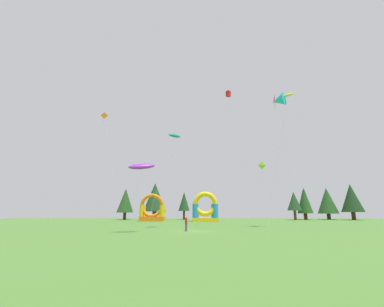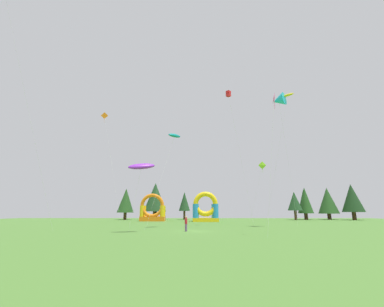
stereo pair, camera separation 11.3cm
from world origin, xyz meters
name	(u,v)px [view 2 (the right image)]	position (x,y,z in m)	size (l,w,h in m)	color
ground_plane	(191,231)	(0.00, 0.00, 0.00)	(120.00, 120.00, 0.00)	#47752D
kite_pink_diamond	(275,100)	(9.11, -6.13, 14.06)	(2.22, 1.64, 14.65)	#EA599E
kite_yellow_parafoil	(288,95)	(15.88, 8.20, 21.13)	(5.36, 2.97, 21.60)	yellow
kite_orange_diamond	(105,117)	(-19.29, 21.73, 22.50)	(6.58, 4.42, 23.26)	orange
kite_red_box	(228,94)	(6.51, 11.34, 22.87)	(4.85, 4.83, 23.47)	red
kite_lime_diamond	(262,166)	(14.35, 21.09, 11.46)	(3.19, 2.85, 12.09)	#8CD826
kite_purple_parafoil	(142,166)	(-5.87, -1.85, 7.58)	(3.35, 2.23, 8.29)	purple
kite_cyan_delta	(279,100)	(14.49, 8.62, 20.47)	(4.49, 5.61, 21.62)	#19B7CC
kite_teal_parafoil	(174,136)	(-2.72, 6.92, 13.90)	(4.46, 6.16, 14.51)	#0C7F7A
person_far_side	(186,222)	(-0.61, -0.12, 1.06)	(0.42, 0.42, 1.78)	#724C8C
inflatable_blue_arch	(205,211)	(2.81, 29.30, 2.47)	(5.84, 4.91, 6.72)	yellow
inflatable_orange_dome	(153,212)	(-9.79, 31.94, 2.23)	(5.82, 3.58, 6.48)	orange
tree_row_0	(126,201)	(-19.30, 43.21, 5.29)	(4.64, 4.64, 8.70)	#4C331E
tree_row_1	(155,197)	(-10.71, 41.80, 6.14)	(6.24, 6.24, 10.10)	#4C331E
tree_row_2	(184,202)	(-2.64, 44.03, 4.99)	(3.23, 3.23, 7.68)	#4C331E
tree_row_3	(294,201)	(27.99, 41.93, 5.01)	(3.89, 3.89, 7.63)	#4C331E
tree_row_4	(305,200)	(31.67, 43.70, 5.32)	(4.07, 4.07, 8.97)	#4C331E
tree_row_5	(304,201)	(31.95, 45.12, 5.13)	(3.88, 3.88, 8.54)	#4C331E
tree_row_6	(328,201)	(38.80, 45.25, 5.30)	(5.65, 5.65, 9.01)	#4C331E
tree_row_7	(352,198)	(43.74, 41.60, 5.87)	(5.77, 5.77, 9.74)	#4C331E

